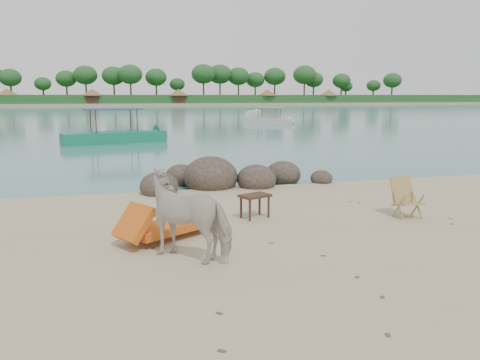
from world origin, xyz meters
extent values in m
plane|color=#356A6A|center=(0.00, 90.00, 0.00)|extent=(400.00, 400.00, 0.00)
cube|color=tan|center=(0.00, 170.00, 0.00)|extent=(420.00, 90.00, 1.40)
cube|color=#1E4C1E|center=(0.00, 135.00, 1.90)|extent=(420.00, 18.00, 2.40)
ellipsoid|color=#322B21|center=(-1.96, 5.71, 0.20)|extent=(1.14, 1.26, 0.86)
ellipsoid|color=#322B21|center=(-0.26, 6.41, 0.30)|extent=(1.72, 1.89, 1.29)
ellipsoid|color=#322B21|center=(1.14, 6.01, 0.22)|extent=(1.25, 1.37, 0.94)
ellipsoid|color=#322B21|center=(2.34, 6.81, 0.21)|extent=(1.18, 1.30, 0.89)
ellipsoid|color=#322B21|center=(3.44, 6.11, 0.13)|extent=(0.73, 0.80, 0.54)
ellipsoid|color=#322B21|center=(-1.06, 7.41, 0.19)|extent=(1.06, 1.17, 0.80)
ellipsoid|color=#322B21|center=(0.54, 7.61, 0.12)|extent=(0.66, 0.73, 0.50)
imported|color=beige|center=(-1.91, 0.03, 0.77)|extent=(1.92, 1.80, 1.53)
plane|color=brown|center=(-1.09, 1.05, 0.01)|extent=(0.14, 0.14, 0.00)
plane|color=brown|center=(4.08, 0.57, 0.01)|extent=(0.11, 0.11, 0.00)
plane|color=brown|center=(2.94, 3.19, 0.01)|extent=(0.12, 0.12, 0.00)
plane|color=brown|center=(4.37, 0.98, 0.01)|extent=(0.13, 0.13, 0.00)
plane|color=brown|center=(0.15, 3.32, 0.01)|extent=(0.13, 0.13, 0.00)
plane|color=brown|center=(-0.29, 0.31, 0.01)|extent=(0.12, 0.12, 0.00)
plane|color=brown|center=(-2.09, -3.27, 0.01)|extent=(0.14, 0.14, 0.00)
plane|color=brown|center=(0.38, -0.63, 0.01)|extent=(0.11, 0.11, 0.00)
plane|color=brown|center=(-0.09, -3.44, 0.01)|extent=(0.13, 0.13, 0.00)
plane|color=brown|center=(-1.36, 0.79, 0.01)|extent=(0.11, 0.11, 0.00)
plane|color=brown|center=(3.13, 3.03, 0.01)|extent=(0.13, 0.13, 0.00)
plane|color=brown|center=(0.44, -2.47, 0.01)|extent=(0.14, 0.14, 0.00)
plane|color=brown|center=(-1.92, -2.35, 0.01)|extent=(0.14, 0.14, 0.00)
plane|color=brown|center=(-1.10, 1.66, 0.01)|extent=(0.13, 0.13, 0.00)
plane|color=brown|center=(0.47, -1.70, 0.01)|extent=(0.14, 0.14, 0.00)
camera|label=1|loc=(-3.15, -8.00, 2.87)|focal=35.00mm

